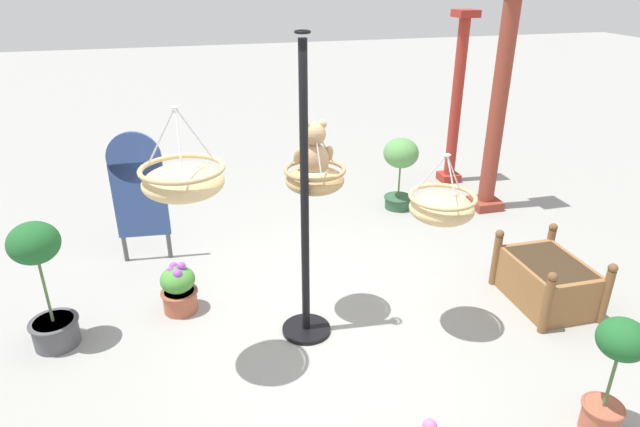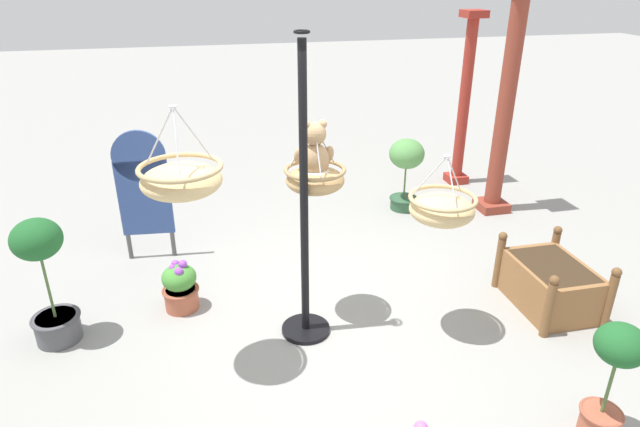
{
  "view_description": "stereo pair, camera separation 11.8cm",
  "coord_description": "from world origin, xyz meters",
  "px_view_note": "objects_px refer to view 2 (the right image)",
  "views": [
    {
      "loc": [
        -1.1,
        -4.06,
        3.06
      ],
      "look_at": [
        -0.01,
        0.07,
        1.1
      ],
      "focal_mm": 30.44,
      "sensor_mm": 36.0,
      "label": 1
    },
    {
      "loc": [
        -0.98,
        -4.09,
        3.06
      ],
      "look_at": [
        -0.01,
        0.07,
        1.1
      ],
      "focal_mm": 30.44,
      "sensor_mm": 36.0,
      "label": 2
    }
  ],
  "objects_px": {
    "greenhouse_pillar_right": "(464,105)",
    "potted_plant_fern_front": "(46,278)",
    "hanging_basket_left_high": "(181,179)",
    "hanging_basket_with_teddy": "(315,178)",
    "display_pole_central": "(305,250)",
    "teddy_bear": "(314,153)",
    "greenhouse_pillar_left": "(506,102)",
    "potted_plant_tall_leafy": "(406,166)",
    "wooden_planter_box": "(550,283)",
    "display_sign_board": "(143,185)",
    "potted_plant_small_succulent": "(612,376)",
    "hanging_basket_right_low": "(442,208)",
    "potted_plant_bushy_green": "(180,287)"
  },
  "relations": [
    {
      "from": "greenhouse_pillar_right",
      "to": "potted_plant_fern_front",
      "type": "distance_m",
      "value": 5.94
    },
    {
      "from": "hanging_basket_left_high",
      "to": "hanging_basket_with_teddy",
      "type": "bearing_deg",
      "value": 26.65
    },
    {
      "from": "display_pole_central",
      "to": "teddy_bear",
      "type": "distance_m",
      "value": 0.83
    },
    {
      "from": "greenhouse_pillar_left",
      "to": "potted_plant_tall_leafy",
      "type": "distance_m",
      "value": 1.48
    },
    {
      "from": "greenhouse_pillar_left",
      "to": "wooden_planter_box",
      "type": "distance_m",
      "value": 2.63
    },
    {
      "from": "wooden_planter_box",
      "to": "display_sign_board",
      "type": "xyz_separation_m",
      "value": [
        -3.84,
        1.9,
        0.64
      ]
    },
    {
      "from": "greenhouse_pillar_right",
      "to": "potted_plant_tall_leafy",
      "type": "relative_size",
      "value": 2.53
    },
    {
      "from": "greenhouse_pillar_left",
      "to": "potted_plant_small_succulent",
      "type": "xyz_separation_m",
      "value": [
        -1.28,
        -3.77,
        -0.94
      ]
    },
    {
      "from": "hanging_basket_left_high",
      "to": "wooden_planter_box",
      "type": "distance_m",
      "value": 3.65
    },
    {
      "from": "hanging_basket_right_low",
      "to": "hanging_basket_left_high",
      "type": "bearing_deg",
      "value": -178.73
    },
    {
      "from": "greenhouse_pillar_left",
      "to": "potted_plant_small_succulent",
      "type": "bearing_deg",
      "value": -108.76
    },
    {
      "from": "wooden_planter_box",
      "to": "potted_plant_fern_front",
      "type": "distance_m",
      "value": 4.63
    },
    {
      "from": "display_sign_board",
      "to": "teddy_bear",
      "type": "bearing_deg",
      "value": -43.45
    },
    {
      "from": "potted_plant_tall_leafy",
      "to": "potted_plant_small_succulent",
      "type": "xyz_separation_m",
      "value": [
        -0.11,
        -4.07,
        -0.08
      ]
    },
    {
      "from": "greenhouse_pillar_right",
      "to": "potted_plant_small_succulent",
      "type": "bearing_deg",
      "value": -104.73
    },
    {
      "from": "potted_plant_tall_leafy",
      "to": "potted_plant_small_succulent",
      "type": "height_order",
      "value": "potted_plant_tall_leafy"
    },
    {
      "from": "hanging_basket_right_low",
      "to": "wooden_planter_box",
      "type": "xyz_separation_m",
      "value": [
        1.29,
        0.12,
        -0.99
      ]
    },
    {
      "from": "greenhouse_pillar_left",
      "to": "potted_plant_small_succulent",
      "type": "height_order",
      "value": "greenhouse_pillar_left"
    },
    {
      "from": "hanging_basket_with_teddy",
      "to": "greenhouse_pillar_right",
      "type": "xyz_separation_m",
      "value": [
        2.89,
        2.92,
        -0.19
      ]
    },
    {
      "from": "hanging_basket_left_high",
      "to": "hanging_basket_right_low",
      "type": "xyz_separation_m",
      "value": [
        2.06,
        0.05,
        -0.46
      ]
    },
    {
      "from": "greenhouse_pillar_right",
      "to": "greenhouse_pillar_left",
      "type": "bearing_deg",
      "value": -89.64
    },
    {
      "from": "teddy_bear",
      "to": "greenhouse_pillar_right",
      "type": "height_order",
      "value": "greenhouse_pillar_right"
    },
    {
      "from": "teddy_bear",
      "to": "potted_plant_tall_leafy",
      "type": "distance_m",
      "value": 2.91
    },
    {
      "from": "greenhouse_pillar_left",
      "to": "potted_plant_bushy_green",
      "type": "height_order",
      "value": "greenhouse_pillar_left"
    },
    {
      "from": "greenhouse_pillar_left",
      "to": "potted_plant_bushy_green",
      "type": "xyz_separation_m",
      "value": [
        -4.15,
        -1.46,
        -1.25
      ]
    },
    {
      "from": "greenhouse_pillar_left",
      "to": "hanging_basket_left_high",
      "type": "bearing_deg",
      "value": -149.04
    },
    {
      "from": "potted_plant_bushy_green",
      "to": "display_sign_board",
      "type": "xyz_separation_m",
      "value": [
        -0.33,
        1.14,
        0.65
      ]
    },
    {
      "from": "hanging_basket_with_teddy",
      "to": "hanging_basket_right_low",
      "type": "bearing_deg",
      "value": -27.55
    },
    {
      "from": "display_pole_central",
      "to": "greenhouse_pillar_right",
      "type": "xyz_separation_m",
      "value": [
        3.04,
        3.17,
        0.37
      ]
    },
    {
      "from": "wooden_planter_box",
      "to": "display_sign_board",
      "type": "bearing_deg",
      "value": 153.6
    },
    {
      "from": "teddy_bear",
      "to": "hanging_basket_left_high",
      "type": "xyz_separation_m",
      "value": [
        -1.09,
        -0.57,
        0.07
      ]
    },
    {
      "from": "hanging_basket_right_low",
      "to": "potted_plant_tall_leafy",
      "type": "distance_m",
      "value": 2.82
    },
    {
      "from": "teddy_bear",
      "to": "greenhouse_pillar_left",
      "type": "distance_m",
      "value": 3.42
    },
    {
      "from": "hanging_basket_with_teddy",
      "to": "potted_plant_fern_front",
      "type": "relative_size",
      "value": 0.5
    },
    {
      "from": "potted_plant_fern_front",
      "to": "potted_plant_tall_leafy",
      "type": "height_order",
      "value": "potted_plant_fern_front"
    },
    {
      "from": "greenhouse_pillar_right",
      "to": "potted_plant_tall_leafy",
      "type": "height_order",
      "value": "greenhouse_pillar_right"
    },
    {
      "from": "hanging_basket_with_teddy",
      "to": "teddy_bear",
      "type": "xyz_separation_m",
      "value": [
        0.0,
        0.02,
        0.22
      ]
    },
    {
      "from": "display_pole_central",
      "to": "hanging_basket_right_low",
      "type": "xyz_separation_m",
      "value": [
        1.11,
        -0.25,
        0.39
      ]
    },
    {
      "from": "potted_plant_bushy_green",
      "to": "display_sign_board",
      "type": "height_order",
      "value": "display_sign_board"
    },
    {
      "from": "greenhouse_pillar_left",
      "to": "potted_plant_bushy_green",
      "type": "bearing_deg",
      "value": -160.65
    },
    {
      "from": "potted_plant_tall_leafy",
      "to": "wooden_planter_box",
      "type": "bearing_deg",
      "value": -78.17
    },
    {
      "from": "potted_plant_fern_front",
      "to": "potted_plant_tall_leafy",
      "type": "relative_size",
      "value": 1.19
    },
    {
      "from": "hanging_basket_left_high",
      "to": "potted_plant_tall_leafy",
      "type": "xyz_separation_m",
      "value": [
        2.82,
        2.69,
        -1.07
      ]
    },
    {
      "from": "teddy_bear",
      "to": "display_sign_board",
      "type": "xyz_separation_m",
      "value": [
        -1.58,
        1.5,
        -0.73
      ]
    },
    {
      "from": "potted_plant_fern_front",
      "to": "hanging_basket_with_teddy",
      "type": "bearing_deg",
      "value": -3.34
    },
    {
      "from": "wooden_planter_box",
      "to": "potted_plant_fern_front",
      "type": "height_order",
      "value": "potted_plant_fern_front"
    },
    {
      "from": "hanging_basket_left_high",
      "to": "hanging_basket_right_low",
      "type": "distance_m",
      "value": 2.11
    },
    {
      "from": "potted_plant_fern_front",
      "to": "teddy_bear",
      "type": "bearing_deg",
      "value": -2.76
    },
    {
      "from": "greenhouse_pillar_right",
      "to": "display_sign_board",
      "type": "xyz_separation_m",
      "value": [
        -4.47,
        -1.39,
        -0.32
      ]
    },
    {
      "from": "greenhouse_pillar_left",
      "to": "hanging_basket_right_low",
      "type": "bearing_deg",
      "value": -129.46
    }
  ]
}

